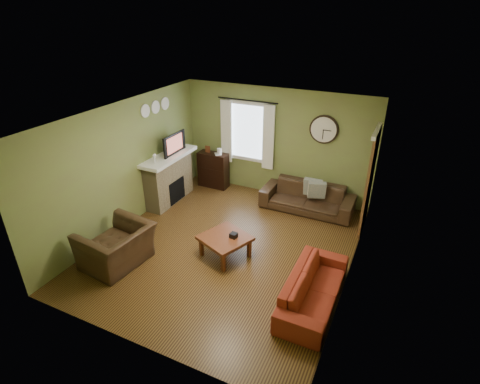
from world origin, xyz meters
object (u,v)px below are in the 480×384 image
at_px(bookshelf, 213,170).
at_px(sofa_red, 314,288).
at_px(armchair, 117,246).
at_px(coffee_table, 225,246).
at_px(sofa_brown, 307,198).

bearing_deg(bookshelf, sofa_red, -41.18).
height_order(bookshelf, armchair, bookshelf).
distance_m(armchair, coffee_table, 1.96).
bearing_deg(armchair, bookshelf, -174.23).
bearing_deg(bookshelf, coffee_table, -57.07).
bearing_deg(coffee_table, sofa_brown, 69.65).
xyz_separation_m(sofa_red, armchair, (-3.47, -0.55, 0.10)).
height_order(bookshelf, sofa_brown, bookshelf).
relative_size(sofa_red, armchair, 1.62).
bearing_deg(sofa_red, coffee_table, 74.99).
bearing_deg(sofa_brown, coffee_table, -110.35).
bearing_deg(bookshelf, sofa_brown, -3.83).
distance_m(sofa_brown, sofa_red, 3.01).
bearing_deg(sofa_brown, sofa_red, -71.89).
xyz_separation_m(sofa_red, coffee_table, (-1.82, 0.49, -0.06)).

